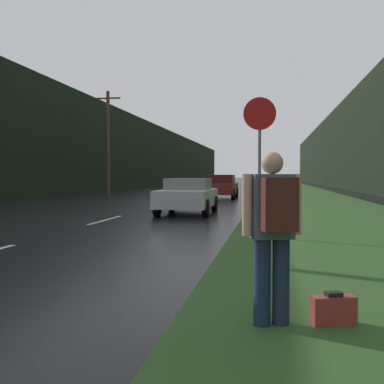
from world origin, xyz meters
TOP-DOWN VIEW (x-y plane):
  - grass_verge at (7.20, 40.00)m, footprint 6.00×240.00m
  - lane_stripe_c at (0.00, 12.07)m, footprint 0.12×3.00m
  - lane_stripe_d at (0.00, 19.07)m, footprint 0.12×3.00m
  - lane_stripe_e at (0.00, 26.07)m, footprint 0.12×3.00m
  - lane_stripe_f at (0.00, 33.07)m, footprint 0.12×3.00m
  - treeline_far_side at (-10.20, 50.00)m, footprint 2.00×140.00m
  - treeline_near_side at (13.20, 50.00)m, footprint 2.00×140.00m
  - utility_pole_far at (-6.24, 30.21)m, footprint 1.80×0.24m
  - stop_sign at (4.86, 8.51)m, footprint 0.73×0.07m
  - hitchhiker_with_backpack at (5.14, 2.09)m, footprint 0.54×0.48m
  - suitcase at (5.69, 2.22)m, footprint 0.43×0.27m
  - car_passing_near at (2.10, 15.01)m, footprint 1.89×4.04m
  - car_passing_far at (2.10, 26.76)m, footprint 1.92×4.51m

SIDE VIEW (x-z plane):
  - lane_stripe_c at x=0.00m, z-range 0.00..0.01m
  - lane_stripe_d at x=0.00m, z-range 0.00..0.01m
  - lane_stripe_e at x=0.00m, z-range 0.00..0.01m
  - lane_stripe_f at x=0.00m, z-range 0.00..0.01m
  - grass_verge at x=7.20m, z-range 0.00..0.02m
  - suitcase at x=5.69m, z-range -0.01..0.31m
  - car_passing_near at x=2.10m, z-range 0.02..1.31m
  - car_passing_far at x=2.10m, z-range 0.00..1.44m
  - hitchhiker_with_backpack at x=5.14m, z-range 0.12..1.74m
  - stop_sign at x=4.86m, z-range 0.38..3.52m
  - utility_pole_far at x=-6.24m, z-range 0.13..7.45m
  - treeline_far_side at x=-10.20m, z-range 0.00..7.80m
  - treeline_near_side at x=13.20m, z-range 0.00..8.97m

